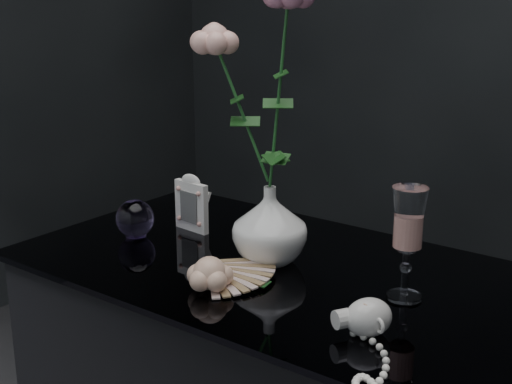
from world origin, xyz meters
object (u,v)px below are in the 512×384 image
Objects in this scene: paperweight at (135,218)px; pearl_jar at (369,316)px; picture_frame at (191,202)px; loose_rose at (210,274)px; vase at (270,225)px; wine_glass at (407,244)px.

paperweight is 0.62m from pearl_jar.
picture_frame reaches higher than loose_rose.
vase reaches higher than loose_rose.
wine_glass is 1.55× the size of picture_frame.
loose_rose is at bearing -20.92° from paperweight.
loose_rose is (-0.01, -0.17, -0.04)m from vase.
loose_rose and pearl_jar have the same top height.
wine_glass reaches higher than pearl_jar.
pearl_jar is (0.01, -0.15, -0.07)m from wine_glass.
loose_rose is 0.83× the size of pearl_jar.
loose_rose is 0.30m from pearl_jar.
vase is 0.76× the size of wine_glass.
paperweight is (-0.59, -0.06, -0.06)m from wine_glass.
vase is at bearing 109.50° from loose_rose.
paperweight reaches higher than pearl_jar.
vase is 1.19× the size of picture_frame.
loose_rose is (0.24, -0.22, -0.03)m from picture_frame.
wine_glass is 0.90× the size of pearl_jar.
picture_frame is 1.57× the size of paperweight.
picture_frame is at bearing -170.50° from pearl_jar.
vase reaches higher than pearl_jar.
wine_glass is 0.34m from loose_rose.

